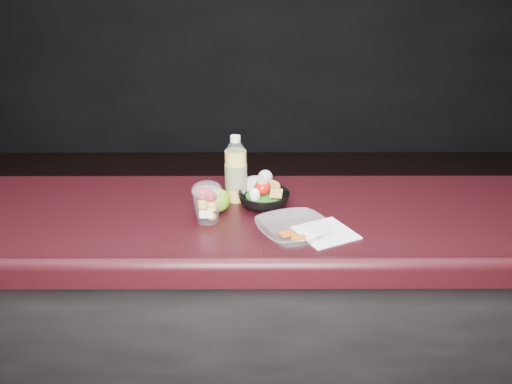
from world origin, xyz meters
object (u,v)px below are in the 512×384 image
green_apple (217,200)px  takeout_bowl (293,231)px  fruit_cup (207,201)px  lemonade_bottle (236,173)px  snack_bowl (263,198)px

green_apple → takeout_bowl: 0.31m
green_apple → takeout_bowl: bearing=-39.2°
fruit_cup → takeout_bowl: 0.30m
lemonade_bottle → takeout_bowl: bearing=-58.5°
lemonade_bottle → snack_bowl: lemonade_bottle is taller
fruit_cup → green_apple: 0.09m
green_apple → snack_bowl: (0.15, 0.03, -0.01)m
fruit_cup → lemonade_bottle: bearing=63.8°
fruit_cup → green_apple: bearing=71.4°
lemonade_bottle → takeout_bowl: 0.35m
snack_bowl → takeout_bowl: bearing=-69.6°
snack_bowl → lemonade_bottle: bearing=146.1°
takeout_bowl → snack_bowl: bearing=110.4°
green_apple → takeout_bowl: size_ratio=0.32×
fruit_cup → takeout_bowl: bearing=-24.4°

